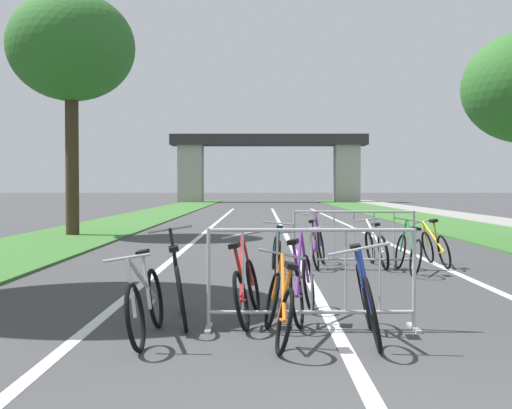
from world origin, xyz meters
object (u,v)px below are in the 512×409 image
(bicycle_purple_0, at_px, (318,246))
(bicycle_blue_4, at_px, (367,300))
(bicycle_silver_5, at_px, (145,303))
(bicycle_red_6, at_px, (247,288))
(crowd_barrier_nearest, at_px, (312,280))
(bicycle_white_1, at_px, (376,248))
(bicycle_teal_7, at_px, (276,253))
(crowd_barrier_second, at_px, (354,241))
(bicycle_orange_2, at_px, (279,306))
(bicycle_yellow_3, at_px, (435,247))
(tree_left_maple_mid, at_px, (71,49))
(bicycle_green_8, at_px, (408,252))
(bicycle_black_9, at_px, (179,287))
(bicycle_purple_10, at_px, (302,285))

(bicycle_purple_0, xyz_separation_m, bicycle_blue_4, (-0.03, -5.87, 0.00))
(bicycle_silver_5, xyz_separation_m, bicycle_red_6, (0.96, 0.87, 0.01))
(crowd_barrier_nearest, bearing_deg, bicycle_white_1, 73.45)
(crowd_barrier_nearest, height_order, bicycle_silver_5, crowd_barrier_nearest)
(bicycle_red_6, height_order, bicycle_teal_7, bicycle_red_6)
(crowd_barrier_second, xyz_separation_m, bicycle_white_1, (0.47, 0.41, -0.17))
(crowd_barrier_nearest, xyz_separation_m, crowd_barrier_second, (1.14, 4.99, 0.00))
(bicycle_silver_5, bearing_deg, bicycle_purple_0, -109.60)
(crowd_barrier_second, distance_m, bicycle_orange_2, 5.73)
(crowd_barrier_second, xyz_separation_m, bicycle_red_6, (-1.82, -4.57, -0.16))
(bicycle_red_6, bearing_deg, bicycle_teal_7, 89.85)
(bicycle_yellow_3, bearing_deg, crowd_barrier_second, -164.84)
(tree_left_maple_mid, relative_size, bicycle_green_8, 4.19)
(crowd_barrier_second, height_order, bicycle_white_1, crowd_barrier_second)
(bicycle_purple_0, xyz_separation_m, bicycle_red_6, (-1.20, -4.97, -0.02))
(bicycle_yellow_3, xyz_separation_m, bicycle_black_9, (-4.13, -5.15, 0.03))
(tree_left_maple_mid, bearing_deg, crowd_barrier_nearest, -64.62)
(tree_left_maple_mid, xyz_separation_m, bicycle_red_6, (5.43, -12.47, -5.19))
(bicycle_white_1, relative_size, bicycle_orange_2, 1.02)
(bicycle_black_9, bearing_deg, crowd_barrier_second, 52.47)
(crowd_barrier_second, bearing_deg, bicycle_purple_10, -105.04)
(bicycle_silver_5, bearing_deg, bicycle_orange_2, 176.80)
(tree_left_maple_mid, bearing_deg, crowd_barrier_second, -47.43)
(bicycle_silver_5, xyz_separation_m, bicycle_teal_7, (1.39, 5.01, -0.01))
(tree_left_maple_mid, distance_m, crowd_barrier_nearest, 15.12)
(bicycle_red_6, distance_m, bicycle_teal_7, 4.17)
(bicycle_orange_2, height_order, bicycle_black_9, bicycle_black_9)
(bicycle_orange_2, relative_size, bicycle_green_8, 0.99)
(bicycle_teal_7, bearing_deg, bicycle_yellow_3, 15.81)
(bicycle_red_6, bearing_deg, crowd_barrier_nearest, -25.73)
(bicycle_silver_5, bearing_deg, bicycle_yellow_3, -125.45)
(tree_left_maple_mid, height_order, bicycle_white_1, tree_left_maple_mid)
(bicycle_red_6, height_order, bicycle_black_9, bicycle_black_9)
(bicycle_purple_0, xyz_separation_m, bicycle_silver_5, (-2.17, -5.84, -0.03))
(crowd_barrier_second, xyz_separation_m, bicycle_yellow_3, (1.58, 0.51, -0.16))
(bicycle_silver_5, relative_size, bicycle_teal_7, 1.06)
(bicycle_silver_5, bearing_deg, tree_left_maple_mid, -70.71)
(bicycle_teal_7, bearing_deg, bicycle_purple_0, 45.03)
(bicycle_blue_4, bearing_deg, bicycle_red_6, -32.94)
(bicycle_green_8, height_order, bicycle_purple_10, bicycle_purple_10)
(bicycle_blue_4, relative_size, bicycle_green_8, 0.99)
(crowd_barrier_nearest, distance_m, bicycle_white_1, 5.63)
(bicycle_purple_0, xyz_separation_m, bicycle_teal_7, (-0.78, -0.83, -0.04))
(bicycle_silver_5, distance_m, bicycle_purple_10, 1.86)
(bicycle_white_1, height_order, bicycle_blue_4, bicycle_blue_4)
(crowd_barrier_nearest, xyz_separation_m, bicycle_silver_5, (-1.64, -0.45, -0.17))
(bicycle_blue_4, height_order, bicycle_silver_5, bicycle_blue_4)
(bicycle_red_6, xyz_separation_m, bicycle_purple_10, (0.62, 0.11, 0.02))
(bicycle_yellow_3, bearing_deg, bicycle_teal_7, -165.17)
(bicycle_red_6, relative_size, bicycle_green_8, 1.00)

